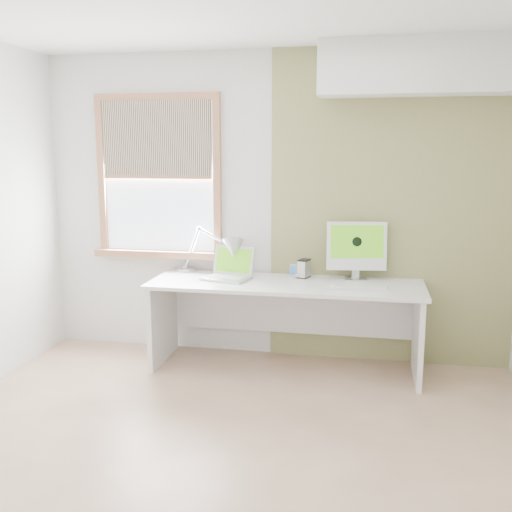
% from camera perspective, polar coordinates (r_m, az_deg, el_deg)
% --- Properties ---
extents(room, '(4.04, 3.54, 2.64)m').
position_cam_1_polar(room, '(3.28, -3.52, 1.93)').
color(room, tan).
rests_on(room, ground).
extents(accent_wall, '(2.00, 0.02, 2.60)m').
position_cam_1_polar(accent_wall, '(4.91, 13.16, 4.47)').
color(accent_wall, olive).
rests_on(accent_wall, room).
extents(soffit, '(1.60, 0.40, 0.42)m').
position_cam_1_polar(soffit, '(4.77, 16.31, 17.43)').
color(soffit, white).
rests_on(soffit, room).
extents(window, '(1.20, 0.14, 1.42)m').
position_cam_1_polar(window, '(5.19, -9.56, 7.61)').
color(window, '#A0623F').
rests_on(window, room).
extents(desk, '(2.20, 0.70, 0.73)m').
position_cam_1_polar(desk, '(4.79, 3.00, -4.72)').
color(desk, silver).
rests_on(desk, room).
extents(desk_lamp, '(0.68, 0.39, 0.41)m').
position_cam_1_polar(desk_lamp, '(4.91, -3.17, 0.51)').
color(desk_lamp, silver).
rests_on(desk_lamp, desk).
extents(laptop, '(0.43, 0.38, 0.26)m').
position_cam_1_polar(laptop, '(4.83, -2.62, -1.45)').
color(laptop, silver).
rests_on(laptop, desk).
extents(phone_dock, '(0.08, 0.08, 0.12)m').
position_cam_1_polar(phone_dock, '(4.84, 3.63, -1.81)').
color(phone_dock, silver).
rests_on(phone_dock, desk).
extents(external_drive, '(0.11, 0.14, 0.15)m').
position_cam_1_polar(external_drive, '(4.86, 4.74, -1.24)').
color(external_drive, silver).
rests_on(external_drive, desk).
extents(imac, '(0.49, 0.19, 0.48)m').
position_cam_1_polar(imac, '(4.82, 9.83, 0.86)').
color(imac, silver).
rests_on(imac, desk).
extents(keyboard, '(0.48, 0.15, 0.02)m').
position_cam_1_polar(keyboard, '(4.52, 9.97, -3.10)').
color(keyboard, white).
rests_on(keyboard, desk).
extents(mouse, '(0.10, 0.12, 0.03)m').
position_cam_1_polar(mouse, '(4.50, 7.98, -3.03)').
color(mouse, white).
rests_on(mouse, desk).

